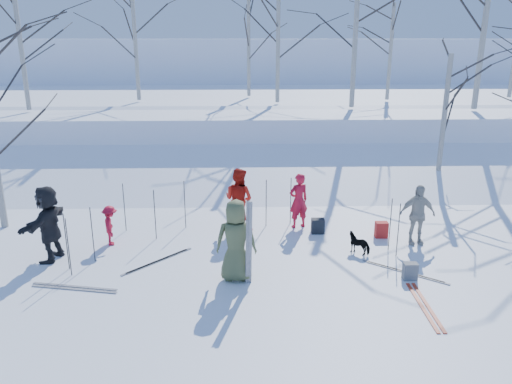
{
  "coord_description": "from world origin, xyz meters",
  "views": [
    {
      "loc": [
        -0.35,
        -10.56,
        5.02
      ],
      "look_at": [
        0.0,
        1.5,
        1.3
      ],
      "focal_mm": 35.0,
      "sensor_mm": 36.0,
      "label": 1
    }
  ],
  "objects_px": {
    "skier_grey_west": "(49,223)",
    "backpack_red": "(381,230)",
    "dog": "(359,243)",
    "skier_olive_center": "(236,241)",
    "skier_red_seated": "(110,225)",
    "backpack_grey": "(410,271)",
    "backpack_dark": "(318,226)",
    "skier_redor_behind": "(239,200)",
    "skier_cream_east": "(417,214)",
    "skier_red_north": "(299,201)"
  },
  "relations": [
    {
      "from": "skier_olive_center",
      "to": "skier_red_north",
      "type": "height_order",
      "value": "skier_olive_center"
    },
    {
      "from": "skier_olive_center",
      "to": "skier_red_north",
      "type": "bearing_deg",
      "value": -114.83
    },
    {
      "from": "skier_cream_east",
      "to": "backpack_grey",
      "type": "relative_size",
      "value": 4.09
    },
    {
      "from": "skier_grey_west",
      "to": "backpack_grey",
      "type": "height_order",
      "value": "skier_grey_west"
    },
    {
      "from": "backpack_grey",
      "to": "skier_red_seated",
      "type": "bearing_deg",
      "value": 163.01
    },
    {
      "from": "skier_red_north",
      "to": "backpack_grey",
      "type": "xyz_separation_m",
      "value": [
        2.09,
        -3.21,
        -0.58
      ]
    },
    {
      "from": "skier_grey_west",
      "to": "dog",
      "type": "distance_m",
      "value": 7.39
    },
    {
      "from": "skier_red_north",
      "to": "backpack_dark",
      "type": "distance_m",
      "value": 0.88
    },
    {
      "from": "dog",
      "to": "backpack_red",
      "type": "distance_m",
      "value": 1.28
    },
    {
      "from": "skier_grey_west",
      "to": "backpack_dark",
      "type": "xyz_separation_m",
      "value": [
        6.54,
        1.48,
        -0.71
      ]
    },
    {
      "from": "skier_cream_east",
      "to": "skier_grey_west",
      "type": "bearing_deg",
      "value": -176.02
    },
    {
      "from": "skier_olive_center",
      "to": "skier_cream_east",
      "type": "relative_size",
      "value": 1.16
    },
    {
      "from": "skier_red_seated",
      "to": "backpack_grey",
      "type": "height_order",
      "value": "skier_red_seated"
    },
    {
      "from": "skier_cream_east",
      "to": "dog",
      "type": "height_order",
      "value": "skier_cream_east"
    },
    {
      "from": "skier_grey_west",
      "to": "skier_olive_center",
      "type": "bearing_deg",
      "value": 86.25
    },
    {
      "from": "backpack_red",
      "to": "skier_olive_center",
      "type": "bearing_deg",
      "value": -148.79
    },
    {
      "from": "backpack_red",
      "to": "backpack_grey",
      "type": "bearing_deg",
      "value": -90.59
    },
    {
      "from": "skier_redor_behind",
      "to": "skier_grey_west",
      "type": "bearing_deg",
      "value": 55.97
    },
    {
      "from": "skier_cream_east",
      "to": "backpack_red",
      "type": "bearing_deg",
      "value": 149.92
    },
    {
      "from": "skier_grey_west",
      "to": "backpack_red",
      "type": "bearing_deg",
      "value": 109.06
    },
    {
      "from": "skier_olive_center",
      "to": "backpack_dark",
      "type": "distance_m",
      "value": 3.49
    },
    {
      "from": "skier_olive_center",
      "to": "backpack_red",
      "type": "height_order",
      "value": "skier_olive_center"
    },
    {
      "from": "backpack_dark",
      "to": "backpack_grey",
      "type": "bearing_deg",
      "value": -59.78
    },
    {
      "from": "skier_grey_west",
      "to": "skier_red_seated",
      "type": "bearing_deg",
      "value": 136.8
    },
    {
      "from": "skier_red_seated",
      "to": "backpack_red",
      "type": "distance_m",
      "value": 7.0
    },
    {
      "from": "backpack_red",
      "to": "dog",
      "type": "bearing_deg",
      "value": -129.34
    },
    {
      "from": "skier_red_north",
      "to": "skier_cream_east",
      "type": "xyz_separation_m",
      "value": [
        2.86,
        -1.23,
        0.01
      ]
    },
    {
      "from": "skier_red_seated",
      "to": "skier_grey_west",
      "type": "xyz_separation_m",
      "value": [
        -1.19,
        -0.85,
        0.39
      ]
    },
    {
      "from": "dog",
      "to": "backpack_grey",
      "type": "bearing_deg",
      "value": 66.15
    },
    {
      "from": "skier_olive_center",
      "to": "skier_grey_west",
      "type": "height_order",
      "value": "skier_grey_west"
    },
    {
      "from": "skier_red_north",
      "to": "skier_redor_behind",
      "type": "distance_m",
      "value": 1.65
    },
    {
      "from": "skier_red_seated",
      "to": "backpack_dark",
      "type": "distance_m",
      "value": 5.4
    },
    {
      "from": "backpack_grey",
      "to": "skier_red_north",
      "type": "bearing_deg",
      "value": 123.0
    },
    {
      "from": "dog",
      "to": "backpack_grey",
      "type": "xyz_separation_m",
      "value": [
        0.78,
        -1.42,
        -0.06
      ]
    },
    {
      "from": "skier_red_north",
      "to": "skier_grey_west",
      "type": "bearing_deg",
      "value": -3.23
    },
    {
      "from": "skier_red_seated",
      "to": "dog",
      "type": "distance_m",
      "value": 6.22
    },
    {
      "from": "skier_olive_center",
      "to": "skier_redor_behind",
      "type": "relative_size",
      "value": 1.04
    },
    {
      "from": "skier_red_seated",
      "to": "backpack_red",
      "type": "height_order",
      "value": "skier_red_seated"
    },
    {
      "from": "skier_redor_behind",
      "to": "backpack_dark",
      "type": "relative_size",
      "value": 4.34
    },
    {
      "from": "skier_red_seated",
      "to": "dog",
      "type": "height_order",
      "value": "skier_red_seated"
    },
    {
      "from": "backpack_red",
      "to": "backpack_grey",
      "type": "distance_m",
      "value": 2.41
    },
    {
      "from": "skier_red_seated",
      "to": "backpack_red",
      "type": "relative_size",
      "value": 2.45
    },
    {
      "from": "skier_grey_west",
      "to": "backpack_dark",
      "type": "relative_size",
      "value": 4.53
    },
    {
      "from": "skier_grey_west",
      "to": "backpack_red",
      "type": "height_order",
      "value": "skier_grey_west"
    },
    {
      "from": "skier_red_seated",
      "to": "backpack_dark",
      "type": "height_order",
      "value": "skier_red_seated"
    },
    {
      "from": "skier_redor_behind",
      "to": "dog",
      "type": "distance_m",
      "value": 3.42
    },
    {
      "from": "dog",
      "to": "backpack_dark",
      "type": "relative_size",
      "value": 1.51
    },
    {
      "from": "skier_redor_behind",
      "to": "dog",
      "type": "xyz_separation_m",
      "value": [
        2.94,
        -1.64,
        -0.61
      ]
    },
    {
      "from": "skier_redor_behind",
      "to": "skier_cream_east",
      "type": "xyz_separation_m",
      "value": [
        4.5,
        -1.07,
        -0.09
      ]
    },
    {
      "from": "skier_cream_east",
      "to": "backpack_grey",
      "type": "height_order",
      "value": "skier_cream_east"
    }
  ]
}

